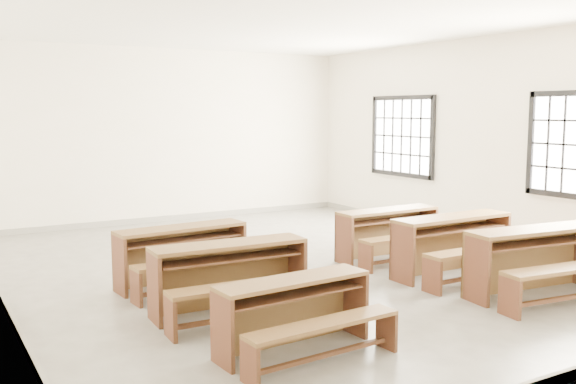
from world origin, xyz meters
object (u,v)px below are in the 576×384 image
desk_set_0 (296,310)px  desk_set_2 (184,251)px  desk_set_1 (231,273)px  desk_set_3 (538,257)px  desk_set_5 (390,230)px  desk_set_4 (455,241)px

desk_set_0 → desk_set_2: desk_set_2 is taller
desk_set_0 → desk_set_1: bearing=87.3°
desk_set_2 → desk_set_3: desk_set_3 is taller
desk_set_1 → desk_set_5: (2.96, 1.09, -0.02)m
desk_set_0 → desk_set_5: (2.94, 2.33, 0.03)m
desk_set_1 → desk_set_3: size_ratio=0.93×
desk_set_1 → desk_set_4: (3.06, -0.05, 0.02)m
desk_set_1 → desk_set_4: bearing=1.6°
desk_set_3 → desk_set_5: (-0.25, 2.25, -0.04)m
desk_set_4 → desk_set_5: (-0.10, 1.14, -0.03)m
desk_set_0 → desk_set_5: size_ratio=0.94×
desk_set_1 → desk_set_5: 3.16m
desk_set_3 → desk_set_5: bearing=102.9°
desk_set_0 → desk_set_5: 3.75m
desk_set_1 → desk_set_3: desk_set_3 is taller
desk_set_0 → desk_set_2: size_ratio=0.90×
desk_set_3 → desk_set_1: bearing=166.6°
desk_set_2 → desk_set_5: desk_set_2 is taller
desk_set_2 → desk_set_4: size_ratio=0.97×
desk_set_0 → desk_set_2: (-0.05, 2.47, 0.04)m
desk_set_2 → desk_set_3: size_ratio=0.92×
desk_set_3 → desk_set_5: 2.27m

